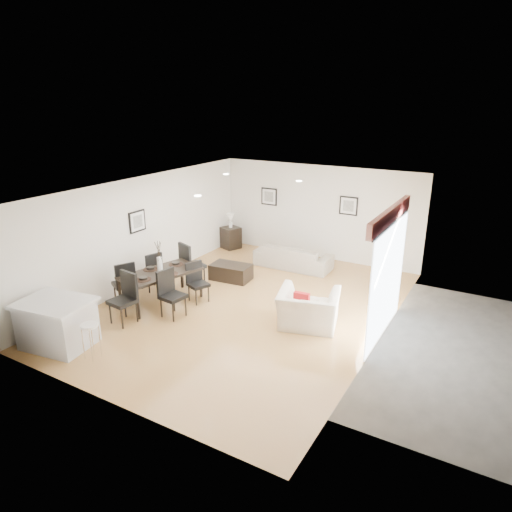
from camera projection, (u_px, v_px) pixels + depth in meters
The scene contains 26 objects.
ground at pixel (247, 307), 10.31m from camera, with size 8.00×8.00×0.00m, color tan.
wall_back at pixel (318, 212), 13.15m from camera, with size 6.00×0.04×2.70m, color white.
wall_front at pixel (104, 326), 6.60m from camera, with size 6.00×0.04×2.70m, color white.
wall_left at pixel (143, 231), 11.29m from camera, with size 0.04×8.00×2.70m, color white.
wall_right at pixel (385, 276), 8.46m from camera, with size 0.04×8.00×2.70m, color white.
ceiling at pixel (246, 188), 9.43m from camera, with size 6.00×8.00×0.02m, color white.
sofa at pixel (293, 257), 12.64m from camera, with size 2.12×0.83×0.62m, color #A09482.
armchair at pixel (308, 309), 9.31m from camera, with size 1.20×1.05×0.78m, color beige.
dining_table at pixel (161, 275), 10.35m from camera, with size 1.35×1.97×0.75m.
dining_chair_wnear at pixel (125, 281), 10.28m from camera, with size 0.61×0.61×1.01m.
dining_chair_wfar at pixel (152, 269), 11.04m from camera, with size 0.55×0.55×0.97m.
dining_chair_enear at pixel (170, 291), 9.72m from camera, with size 0.52×0.52×1.04m.
dining_chair_efar at pixel (196, 279), 10.49m from camera, with size 0.55×0.55×0.93m.
dining_chair_head at pixel (126, 295), 9.46m from camera, with size 0.54×0.54×1.08m.
dining_chair_foot at pixel (189, 262), 11.28m from camera, with size 0.64×0.64×1.12m.
vase at pixel (159, 259), 10.22m from camera, with size 0.93×1.43×0.73m.
coffee_table at pixel (231, 272), 11.81m from camera, with size 1.02×0.61×0.41m, color black.
side_table at pixel (231, 238), 14.26m from camera, with size 0.50×0.50×0.67m, color black.
table_lamp at pixel (230, 219), 14.06m from camera, with size 0.23×0.23×0.44m.
cushion at pixel (302, 300), 9.20m from camera, with size 0.33×0.10×0.33m, color maroon.
kitchen_island at pixel (57, 323), 8.57m from camera, with size 1.44×1.19×0.91m.
bar_stool at pixel (90, 329), 8.11m from camera, with size 0.31×0.31×0.68m.
framed_print_back_left at pixel (269, 197), 13.78m from camera, with size 0.52×0.04×0.52m.
framed_print_back_right at pixel (349, 206), 12.60m from camera, with size 0.52×0.04×0.52m.
framed_print_left_wall at pixel (137, 221), 11.01m from camera, with size 0.04×0.52×0.52m.
sliding_door at pixel (389, 255), 8.62m from camera, with size 0.12×2.70×2.57m.
Camera 1 is at (4.85, -8.02, 4.47)m, focal length 32.00 mm.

